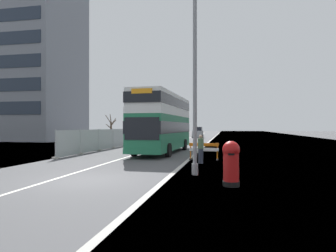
{
  "coord_description": "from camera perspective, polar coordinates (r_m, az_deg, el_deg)",
  "views": [
    {
      "loc": [
        5.62,
        -11.05,
        2.16
      ],
      "look_at": [
        1.82,
        8.11,
        2.2
      ],
      "focal_mm": 31.58,
      "sensor_mm": 36.0,
      "label": 1
    }
  ],
  "objects": [
    {
      "name": "ground",
      "position": [
        12.4,
        -12.9,
        -10.37
      ],
      "size": [
        140.0,
        280.0,
        0.1
      ],
      "color": "#4C4C4F"
    },
    {
      "name": "double_decker_bus",
      "position": [
        24.52,
        -0.96,
        0.76
      ],
      "size": [
        3.13,
        11.35,
        4.77
      ],
      "color": "#1E6B47",
      "rests_on": "ground"
    },
    {
      "name": "lamppost_foreground",
      "position": [
        13.4,
        5.22,
        8.18
      ],
      "size": [
        0.29,
        0.7,
        8.66
      ],
      "color": "gray",
      "rests_on": "ground"
    },
    {
      "name": "red_pillar_postbox",
      "position": [
        11.03,
        12.09,
        -6.69
      ],
      "size": [
        0.63,
        0.63,
        1.64
      ],
      "color": "black",
      "rests_on": "ground"
    },
    {
      "name": "roadworks_barrier",
      "position": [
        19.24,
        6.94,
        -4.47
      ],
      "size": [
        1.9,
        0.45,
        1.1
      ],
      "color": "orange",
      "rests_on": "ground"
    },
    {
      "name": "construction_site_fence",
      "position": [
        28.7,
        -11.84,
        -2.56
      ],
      "size": [
        0.44,
        17.2,
        1.96
      ],
      "color": "#A8AAAD",
      "rests_on": "ground"
    },
    {
      "name": "car_oncoming_near",
      "position": [
        42.07,
        -0.97,
        -1.69
      ],
      "size": [
        2.06,
        4.25,
        2.12
      ],
      "color": "navy",
      "rests_on": "ground"
    },
    {
      "name": "car_receding_mid",
      "position": [
        50.56,
        0.73,
        -1.44
      ],
      "size": [
        2.03,
        4.33,
        2.11
      ],
      "color": "silver",
      "rests_on": "ground"
    },
    {
      "name": "car_receding_far",
      "position": [
        57.8,
        5.75,
        -1.29
      ],
      "size": [
        2.0,
        3.89,
        2.09
      ],
      "color": "gray",
      "rests_on": "ground"
    },
    {
      "name": "bare_tree_far_verge_near",
      "position": [
        55.31,
        -10.95,
        -0.25
      ],
      "size": [
        2.3,
        2.16,
        4.54
      ],
      "color": "#4C3D2D",
      "rests_on": "ground"
    },
    {
      "name": "bare_tree_far_verge_mid",
      "position": [
        62.39,
        -5.08,
        0.14
      ],
      "size": [
        2.87,
        2.52,
        4.57
      ],
      "color": "#4C3D2D",
      "rests_on": "ground"
    },
    {
      "name": "pedestrian_at_kerb",
      "position": [
        17.49,
        6.33,
        -4.43
      ],
      "size": [
        0.34,
        0.34,
        1.68
      ],
      "color": "#2D3342",
      "rests_on": "ground"
    },
    {
      "name": "backdrop_office_block",
      "position": [
        57.51,
        -29.54,
        10.89
      ],
      "size": [
        25.27,
        13.03,
        26.25
      ],
      "color": "gray",
      "rests_on": "ground"
    }
  ]
}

